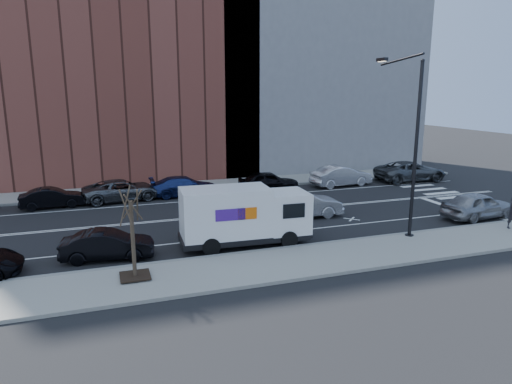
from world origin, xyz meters
TOP-DOWN VIEW (x-y plane):
  - ground at (0.00, 0.00)m, footprint 120.00×120.00m
  - sidewalk_near at (0.00, -8.80)m, footprint 44.00×3.60m
  - sidewalk_far at (0.00, 8.80)m, footprint 44.00×3.60m
  - curb_near at (0.00, -7.00)m, footprint 44.00×0.25m
  - curb_far at (0.00, 7.00)m, footprint 44.00×0.25m
  - crosswalk at (16.00, 0.00)m, footprint 3.00×14.00m
  - road_markings at (0.00, 0.00)m, footprint 40.00×8.60m
  - bldg_brick at (-8.00, 15.60)m, footprint 26.00×10.00m
  - bldg_concrete at (12.00, 15.60)m, footprint 20.00×10.00m
  - streetlight at (7.00, -6.91)m, footprint 0.44×4.02m
  - street_tree at (-7.00, -8.40)m, footprint 1.20×1.20m
  - fedex_van at (-1.49, -5.60)m, footprint 6.55×2.54m
  - far_parked_b at (-11.20, 5.50)m, footprint 4.10×1.66m
  - far_parked_c at (-6.74, 6.05)m, footprint 5.60×3.13m
  - far_parked_d at (-2.40, 6.05)m, footprint 4.99×2.10m
  - far_parked_e at (3.87, 5.33)m, footprint 4.79×2.32m
  - far_parked_f at (10.16, 5.50)m, footprint 5.12×2.19m
  - far_parked_g at (16.75, 5.45)m, footprint 6.10×2.98m
  - driving_sedan at (3.31, -1.90)m, footprint 5.01×1.91m
  - near_parked_rear_a at (-7.97, -5.47)m, footprint 4.26×1.93m
  - near_parked_front at (13.27, -5.54)m, footprint 4.89×2.36m

SIDE VIEW (x-z plane):
  - ground at x=0.00m, z-range 0.00..0.00m
  - crosswalk at x=16.00m, z-range 0.00..0.01m
  - road_markings at x=0.00m, z-range 0.00..0.01m
  - sidewalk_near at x=0.00m, z-range 0.00..0.15m
  - sidewalk_far at x=0.00m, z-range 0.00..0.15m
  - curb_near at x=0.00m, z-range 0.00..0.17m
  - curb_far at x=0.00m, z-range 0.00..0.17m
  - far_parked_b at x=-11.20m, z-range 0.00..1.32m
  - near_parked_rear_a at x=-7.97m, z-range 0.00..1.35m
  - far_parked_d at x=-2.40m, z-range 0.00..1.44m
  - far_parked_c at x=-6.74m, z-range 0.00..1.48m
  - far_parked_e at x=3.87m, z-range 0.00..1.58m
  - near_parked_front at x=13.27m, z-range 0.00..1.61m
  - driving_sedan at x=3.31m, z-range 0.00..1.63m
  - far_parked_f at x=10.16m, z-range 0.00..1.64m
  - far_parked_g at x=16.75m, z-range 0.00..1.67m
  - street_tree at x=-7.00m, z-range -0.42..3.33m
  - fedex_van at x=-1.49m, z-range 0.07..3.02m
  - streetlight at x=7.00m, z-range 0.41..9.75m
  - bldg_brick at x=-8.00m, z-range 0.00..22.00m
  - bldg_concrete at x=12.00m, z-range 0.00..26.00m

